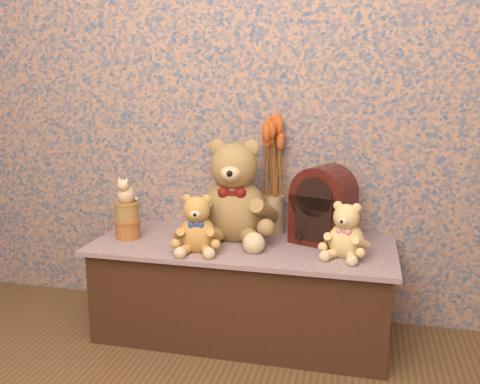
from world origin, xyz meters
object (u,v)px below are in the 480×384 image
object	(u,v)px
teddy_medium	(197,220)
teddy_large	(235,186)
cathedral_radio	(323,205)
ceramic_vase	(273,214)
biscuit_tin_lower	(128,229)
cat_figurine	(126,189)
teddy_small	(347,227)

from	to	relation	value
teddy_medium	teddy_large	bearing A→B (deg)	52.01
teddy_medium	cathedral_radio	size ratio (longest dim) A/B	0.75
teddy_medium	ceramic_vase	xyz separation A→B (m)	(0.26, 0.33, -0.04)
biscuit_tin_lower	ceramic_vase	bearing A→B (deg)	21.03
teddy_medium	cat_figurine	bearing A→B (deg)	154.82
ceramic_vase	cat_figurine	world-z (taller)	cat_figurine
teddy_small	ceramic_vase	distance (m)	0.44
teddy_medium	biscuit_tin_lower	xyz separation A→B (m)	(-0.36, 0.09, -0.09)
teddy_large	teddy_medium	xyz separation A→B (m)	(-0.11, -0.21, -0.11)
teddy_small	teddy_large	bearing A→B (deg)	178.93
teddy_medium	cat_figurine	world-z (taller)	cat_figurine
biscuit_tin_lower	cat_figurine	size ratio (longest dim) A/B	0.89
teddy_large	teddy_small	bearing A→B (deg)	-21.75
teddy_small	cat_figurine	bearing A→B (deg)	-166.54
teddy_small	biscuit_tin_lower	size ratio (longest dim) A/B	2.17
ceramic_vase	biscuit_tin_lower	xyz separation A→B (m)	(-0.62, -0.24, -0.05)
teddy_medium	ceramic_vase	distance (m)	0.42
cathedral_radio	teddy_small	bearing A→B (deg)	-34.57
cathedral_radio	ceramic_vase	bearing A→B (deg)	178.75
teddy_medium	biscuit_tin_lower	bearing A→B (deg)	154.82
teddy_medium	cathedral_radio	world-z (taller)	cathedral_radio
ceramic_vase	teddy_medium	bearing A→B (deg)	-128.25
cathedral_radio	biscuit_tin_lower	xyz separation A→B (m)	(-0.86, -0.14, -0.13)
cathedral_radio	biscuit_tin_lower	size ratio (longest dim) A/B	3.09
teddy_small	ceramic_vase	bearing A→B (deg)	157.82
teddy_large	ceramic_vase	xyz separation A→B (m)	(0.15, 0.12, -0.15)
cathedral_radio	ceramic_vase	world-z (taller)	cathedral_radio
cat_figurine	teddy_large	bearing A→B (deg)	10.01
teddy_medium	teddy_small	size ratio (longest dim) A/B	1.07
teddy_large	cathedral_radio	distance (m)	0.40
biscuit_tin_lower	cat_figurine	world-z (taller)	cat_figurine
biscuit_tin_lower	cat_figurine	bearing A→B (deg)	0.00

